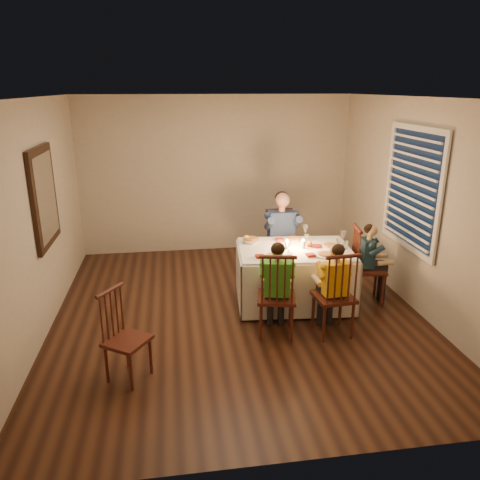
{
  "coord_description": "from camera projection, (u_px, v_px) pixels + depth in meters",
  "views": [
    {
      "loc": [
        -0.76,
        -5.25,
        2.71
      ],
      "look_at": [
        0.05,
        0.15,
        0.92
      ],
      "focal_mm": 35.0,
      "sensor_mm": 36.0,
      "label": 1
    }
  ],
  "objects": [
    {
      "name": "setting_yellow",
      "position": [
        325.0,
        255.0,
        5.68
      ],
      "size": [
        0.28,
        0.28,
        0.02
      ],
      "primitive_type": "cylinder",
      "rotation": [
        0.0,
        0.0,
        -0.09
      ],
      "color": "silver",
      "rests_on": "dining_table"
    },
    {
      "name": "setting_adult",
      "position": [
        293.0,
        240.0,
        6.25
      ],
      "size": [
        0.28,
        0.28,
        0.02
      ],
      "primitive_type": "cylinder",
      "rotation": [
        0.0,
        0.0,
        -0.09
      ],
      "color": "silver",
      "rests_on": "dining_table"
    },
    {
      "name": "ceiling",
      "position": [
        238.0,
        97.0,
        5.08
      ],
      "size": [
        5.0,
        5.0,
        0.0
      ],
      "primitive_type": "plane",
      "color": "white",
      "rests_on": "wall_back"
    },
    {
      "name": "candle_left",
      "position": [
        287.0,
        245.0,
        5.92
      ],
      "size": [
        0.06,
        0.06,
        0.1
      ],
      "primitive_type": "cylinder",
      "color": "white",
      "rests_on": "dining_table"
    },
    {
      "name": "wall_left",
      "position": [
        37.0,
        221.0,
        5.17
      ],
      "size": [
        0.02,
        5.0,
        2.6
      ],
      "primitive_type": "cube",
      "color": "beige",
      "rests_on": "ground"
    },
    {
      "name": "dining_table",
      "position": [
        294.0,
        264.0,
        6.01
      ],
      "size": [
        1.53,
        1.17,
        0.72
      ],
      "rotation": [
        0.0,
        0.0,
        -0.09
      ],
      "color": "silver",
      "rests_on": "ground"
    },
    {
      "name": "ground",
      "position": [
        238.0,
        313.0,
        5.89
      ],
      "size": [
        5.0,
        5.0,
        0.0
      ],
      "primitive_type": "plane",
      "color": "black",
      "rests_on": "ground"
    },
    {
      "name": "candle_right",
      "position": [
        303.0,
        245.0,
        5.93
      ],
      "size": [
        0.06,
        0.06,
        0.1
      ],
      "primitive_type": "cylinder",
      "color": "white",
      "rests_on": "dining_table"
    },
    {
      "name": "serving_bowl",
      "position": [
        251.0,
        241.0,
        6.15
      ],
      "size": [
        0.27,
        0.27,
        0.05
      ],
      "primitive_type": "imported",
      "rotation": [
        0.0,
        0.0,
        -0.28
      ],
      "color": "silver",
      "rests_on": "dining_table"
    },
    {
      "name": "wall_mirror",
      "position": [
        44.0,
        197.0,
        5.39
      ],
      "size": [
        0.06,
        0.95,
        1.15
      ],
      "color": "black",
      "rests_on": "wall_left"
    },
    {
      "name": "window_blinds",
      "position": [
        411.0,
        189.0,
        5.83
      ],
      "size": [
        0.07,
        1.34,
        1.54
      ],
      "color": "#0C1A33",
      "rests_on": "wall_right"
    },
    {
      "name": "child_green",
      "position": [
        276.0,
        333.0,
        5.4
      ],
      "size": [
        0.44,
        0.42,
        1.12
      ],
      "primitive_type": null,
      "rotation": [
        0.0,
        0.0,
        2.94
      ],
      "color": "green",
      "rests_on": "ground"
    },
    {
      "name": "wall_right",
      "position": [
        417.0,
        206.0,
        5.8
      ],
      "size": [
        0.02,
        5.0,
        2.6
      ],
      "primitive_type": "cube",
      "color": "beige",
      "rests_on": "ground"
    },
    {
      "name": "squash",
      "position": [
        246.0,
        239.0,
        6.18
      ],
      "size": [
        0.09,
        0.09,
        0.09
      ],
      "primitive_type": "sphere",
      "color": "yellow",
      "rests_on": "dining_table"
    },
    {
      "name": "setting_teal",
      "position": [
        331.0,
        246.0,
        5.99
      ],
      "size": [
        0.28,
        0.28,
        0.02
      ],
      "primitive_type": "cylinder",
      "rotation": [
        0.0,
        0.0,
        -0.09
      ],
      "color": "silver",
      "rests_on": "dining_table"
    },
    {
      "name": "adult",
      "position": [
        280.0,
        278.0,
        6.95
      ],
      "size": [
        0.5,
        0.46,
        1.31
      ],
      "primitive_type": null,
      "rotation": [
        0.0,
        0.0,
        0.02
      ],
      "color": "navy",
      "rests_on": "ground"
    },
    {
      "name": "setting_green",
      "position": [
        275.0,
        256.0,
        5.64
      ],
      "size": [
        0.28,
        0.28,
        0.02
      ],
      "primitive_type": "cylinder",
      "rotation": [
        0.0,
        0.0,
        -0.09
      ],
      "color": "silver",
      "rests_on": "dining_table"
    },
    {
      "name": "chair_adult",
      "position": [
        280.0,
        278.0,
        6.95
      ],
      "size": [
        0.43,
        0.41,
        1.03
      ],
      "primitive_type": null,
      "rotation": [
        0.0,
        0.0,
        0.02
      ],
      "color": "#3A1310",
      "rests_on": "ground"
    },
    {
      "name": "child_teal",
      "position": [
        365.0,
        300.0,
        6.23
      ],
      "size": [
        0.37,
        0.39,
        1.06
      ],
      "primitive_type": null,
      "rotation": [
        0.0,
        0.0,
        1.41
      ],
      "color": "#1A3142",
      "rests_on": "ground"
    },
    {
      "name": "chair_end",
      "position": [
        365.0,
        300.0,
        6.23
      ],
      "size": [
        0.46,
        0.48,
        1.03
      ],
      "primitive_type": null,
      "rotation": [
        0.0,
        0.0,
        1.41
      ],
      "color": "#3A1310",
      "rests_on": "ground"
    },
    {
      "name": "chair_extra",
      "position": [
        130.0,
        377.0,
        4.58
      ],
      "size": [
        0.51,
        0.51,
        0.92
      ],
      "primitive_type": null,
      "rotation": [
        0.0,
        0.0,
        0.97
      ],
      "color": "#3A1310",
      "rests_on": "ground"
    },
    {
      "name": "orange_fruit",
      "position": [
        309.0,
        244.0,
        5.99
      ],
      "size": [
        0.08,
        0.08,
        0.08
      ],
      "primitive_type": "sphere",
      "color": "orange",
      "rests_on": "dining_table"
    },
    {
      "name": "chair_near_left",
      "position": [
        276.0,
        333.0,
        5.4
      ],
      "size": [
        0.5,
        0.48,
        1.03
      ],
      "primitive_type": null,
      "rotation": [
        0.0,
        0.0,
        2.94
      ],
      "color": "#3A1310",
      "rests_on": "ground"
    },
    {
      "name": "chair_near_right",
      "position": [
        331.0,
        333.0,
        5.41
      ],
      "size": [
        0.45,
        0.44,
        1.03
      ],
      "primitive_type": null,
      "rotation": [
        0.0,
        0.0,
        3.22
      ],
      "color": "#3A1310",
      "rests_on": "ground"
    },
    {
      "name": "child_yellow",
      "position": [
        331.0,
        333.0,
        5.41
      ],
      "size": [
        0.4,
        0.37,
        1.1
      ],
      "primitive_type": null,
      "rotation": [
        0.0,
        0.0,
        3.22
      ],
      "color": "yellow",
      "rests_on": "ground"
    },
    {
      "name": "wall_back",
      "position": [
        216.0,
        175.0,
        7.83
      ],
      "size": [
        4.5,
        0.02,
        2.6
      ],
      "primitive_type": "cube",
      "color": "beige",
      "rests_on": "ground"
    }
  ]
}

